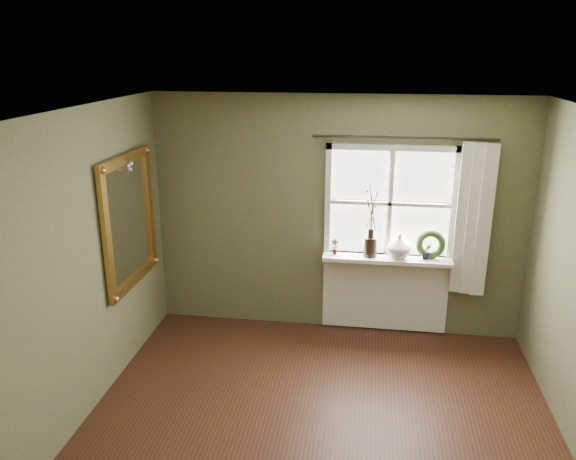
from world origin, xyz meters
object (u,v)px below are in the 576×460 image
(cream_vase, at_px, (399,246))
(gilt_mirror, at_px, (129,220))
(wreath, at_px, (430,247))
(dark_jug, at_px, (370,247))

(cream_vase, xyz_separation_m, gilt_mirror, (-2.63, -0.75, 0.39))
(cream_vase, xyz_separation_m, wreath, (0.33, 0.04, -0.01))
(cream_vase, relative_size, gilt_mirror, 0.20)
(dark_jug, relative_size, cream_vase, 0.82)
(dark_jug, xyz_separation_m, cream_vase, (0.30, 0.00, 0.02))
(wreath, height_order, gilt_mirror, gilt_mirror)
(cream_vase, bearing_deg, wreath, 7.01)
(dark_jug, distance_m, wreath, 0.63)
(dark_jug, xyz_separation_m, wreath, (0.63, 0.04, 0.01))
(wreath, xyz_separation_m, gilt_mirror, (-2.96, -0.79, 0.40))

